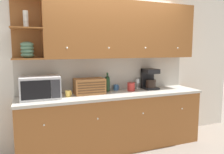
{
  "coord_description": "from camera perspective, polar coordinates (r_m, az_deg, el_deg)",
  "views": [
    {
      "loc": [
        -1.26,
        -3.5,
        1.63
      ],
      "look_at": [
        0.0,
        -0.21,
        1.17
      ],
      "focal_mm": 35.0,
      "sensor_mm": 36.0,
      "label": 1
    }
  ],
  "objects": [
    {
      "name": "ground_plane",
      "position": [
        4.06,
        -1.1,
        -16.29
      ],
      "size": [
        24.0,
        24.0,
        0.0
      ],
      "primitive_type": "plane",
      "color": "slate"
    },
    {
      "name": "wall_back",
      "position": [
        3.76,
        -1.3,
        2.33
      ],
      "size": [
        5.36,
        0.06,
        2.6
      ],
      "color": "white",
      "rests_on": "ground_plane"
    },
    {
      "name": "counter_unit",
      "position": [
        3.63,
        0.52,
        -11.38
      ],
      "size": [
        2.98,
        0.62,
        0.92
      ],
      "color": "#935628",
      "rests_on": "ground_plane"
    },
    {
      "name": "backsplash_panel",
      "position": [
        3.74,
        -1.11,
        0.8
      ],
      "size": [
        2.96,
        0.01,
        0.56
      ],
      "color": "#B7B2A8",
      "rests_on": "counter_unit"
    },
    {
      "name": "upper_cabinets",
      "position": [
        3.63,
        2.26,
        12.08
      ],
      "size": [
        2.96,
        0.37,
        0.9
      ],
      "color": "#935628",
      "rests_on": "backsplash_panel"
    },
    {
      "name": "microwave",
      "position": [
        3.28,
        -18.26,
        -2.63
      ],
      "size": [
        0.55,
        0.37,
        0.32
      ],
      "color": "silver",
      "rests_on": "counter_unit"
    },
    {
      "name": "mug_blue_second",
      "position": [
        3.33,
        -11.35,
        -4.27
      ],
      "size": [
        0.09,
        0.08,
        0.09
      ],
      "color": "gold",
      "rests_on": "counter_unit"
    },
    {
      "name": "bread_box",
      "position": [
        3.47,
        -5.95,
        -2.4
      ],
      "size": [
        0.47,
        0.29,
        0.24
      ],
      "color": "#996033",
      "rests_on": "counter_unit"
    },
    {
      "name": "wine_bottle",
      "position": [
        3.65,
        -1.22,
        -1.55
      ],
      "size": [
        0.08,
        0.08,
        0.32
      ],
      "color": "#19381E",
      "rests_on": "counter_unit"
    },
    {
      "name": "mug",
      "position": [
        3.76,
        1.08,
        -2.73
      ],
      "size": [
        0.09,
        0.08,
        0.1
      ],
      "color": "#38669E",
      "rests_on": "counter_unit"
    },
    {
      "name": "storage_canister",
      "position": [
        3.72,
        5.01,
        -2.51
      ],
      "size": [
        0.13,
        0.13,
        0.14
      ],
      "color": "#B22D28",
      "rests_on": "counter_unit"
    },
    {
      "name": "wine_glass",
      "position": [
        3.92,
        6.69,
        -1.22
      ],
      "size": [
        0.08,
        0.08,
        0.19
      ],
      "color": "silver",
      "rests_on": "counter_unit"
    },
    {
      "name": "coffee_maker",
      "position": [
        3.94,
        9.78,
        -0.44
      ],
      "size": [
        0.24,
        0.26,
        0.36
      ],
      "color": "black",
      "rests_on": "counter_unit"
    }
  ]
}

